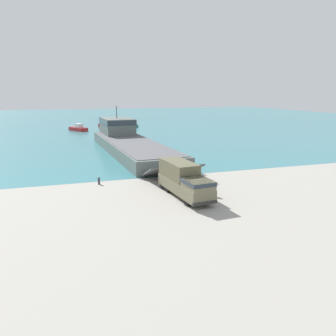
{
  "coord_description": "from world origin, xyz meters",
  "views": [
    {
      "loc": [
        -11.58,
        -32.7,
        9.91
      ],
      "look_at": [
        -0.66,
        1.44,
        1.7
      ],
      "focal_mm": 35.0,
      "sensor_mm": 36.0,
      "label": 1
    }
  ],
  "objects": [
    {
      "name": "ground_plane",
      "position": [
        0.0,
        0.0,
        0.0
      ],
      "size": [
        240.0,
        240.0,
        0.0
      ],
      "primitive_type": "plane",
      "color": "#9E998E"
    },
    {
      "name": "water_surface",
      "position": [
        0.0,
        94.24,
        0.0
      ],
      "size": [
        240.0,
        180.0,
        0.01
      ],
      "primitive_type": "cube",
      "color": "teal",
      "rests_on": "ground_plane"
    },
    {
      "name": "landing_craft",
      "position": [
        -0.86,
        24.69,
        1.77
      ],
      "size": [
        9.57,
        37.58,
        7.45
      ],
      "rotation": [
        0.0,
        0.0,
        0.06
      ],
      "color": "#56605B",
      "rests_on": "ground_plane"
    },
    {
      "name": "military_truck",
      "position": [
        -0.66,
        -3.67,
        1.63
      ],
      "size": [
        3.13,
        8.42,
        3.23
      ],
      "rotation": [
        0.0,
        0.0,
        -1.48
      ],
      "color": "#6B664C",
      "rests_on": "ground_plane"
    },
    {
      "name": "soldier_on_ramp",
      "position": [
        1.71,
        -3.96,
        0.99
      ],
      "size": [
        0.5,
        0.41,
        1.71
      ],
      "rotation": [
        0.0,
        0.0,
        5.15
      ],
      "color": "#566042",
      "rests_on": "ground_plane"
    },
    {
      "name": "moored_boat_a",
      "position": [
        1.69,
        66.27,
        0.71
      ],
      "size": [
        6.37,
        5.84,
        2.14
      ],
      "rotation": [
        0.0,
        0.0,
        0.9
      ],
      "color": "#B22323",
      "rests_on": "ground_plane"
    },
    {
      "name": "moored_boat_b",
      "position": [
        -7.72,
        58.79,
        0.64
      ],
      "size": [
        4.95,
        6.59,
        1.92
      ],
      "rotation": [
        0.0,
        0.0,
        0.5
      ],
      "color": "#B22323",
      "rests_on": "ground_plane"
    },
    {
      "name": "moored_boat_c",
      "position": [
        5.22,
        63.52,
        0.57
      ],
      "size": [
        8.54,
        2.93,
        1.71
      ],
      "rotation": [
        0.0,
        0.0,
        4.75
      ],
      "color": "#2D7060",
      "rests_on": "ground_plane"
    },
    {
      "name": "mooring_bollard",
      "position": [
        -8.2,
        3.08,
        0.45
      ],
      "size": [
        0.28,
        0.28,
        0.82
      ],
      "color": "#333338",
      "rests_on": "ground_plane"
    }
  ]
}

